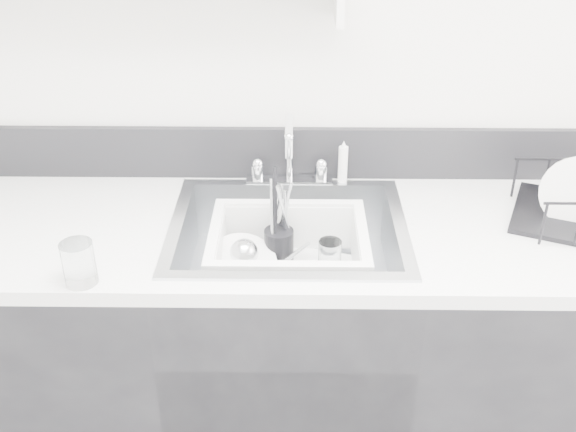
{
  "coord_description": "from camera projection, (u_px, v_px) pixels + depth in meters",
  "views": [
    {
      "loc": [
        0.02,
        -0.37,
        1.86
      ],
      "look_at": [
        0.0,
        1.14,
        0.98
      ],
      "focal_mm": 42.0,
      "sensor_mm": 36.0,
      "label": 1
    }
  ],
  "objects": [
    {
      "name": "counter_run",
      "position": [
        288.0,
        355.0,
        2.05
      ],
      "size": [
        3.2,
        0.62,
        0.92
      ],
      "color": "black",
      "rests_on": "ground"
    },
    {
      "name": "tumbler_counter",
      "position": [
        79.0,
        263.0,
        1.57
      ],
      "size": [
        0.09,
        0.09,
        0.11
      ],
      "primitive_type": "cylinder",
      "rotation": [
        0.0,
        0.0,
        -0.21
      ],
      "color": "white",
      "rests_on": "counter_run"
    },
    {
      "name": "faucet",
      "position": [
        289.0,
        166.0,
        2.0
      ],
      "size": [
        0.26,
        0.18,
        0.23
      ],
      "color": "silver",
      "rests_on": "counter_run"
    },
    {
      "name": "plate_stack",
      "position": [
        246.0,
        269.0,
        1.87
      ],
      "size": [
        0.23,
        0.23,
        0.09
      ],
      "rotation": [
        0.0,
        0.0,
        0.17
      ],
      "color": "white",
      "rests_on": "wash_tub"
    },
    {
      "name": "bowl_small",
      "position": [
        313.0,
        284.0,
        1.82
      ],
      "size": [
        0.13,
        0.13,
        0.03
      ],
      "primitive_type": "imported",
      "rotation": [
        0.0,
        0.0,
        -0.33
      ],
      "color": "white",
      "rests_on": "wash_tub"
    },
    {
      "name": "room_shell",
      "position": [
        279.0,
        6.0,
        0.74
      ],
      "size": [
        3.5,
        3.0,
        2.6
      ],
      "color": "silver",
      "rests_on": "ground"
    },
    {
      "name": "sink",
      "position": [
        288.0,
        254.0,
        1.87
      ],
      "size": [
        0.64,
        0.52,
        0.2
      ],
      "primitive_type": null,
      "color": "silver",
      "rests_on": "counter_run"
    },
    {
      "name": "tumbler_in_tub",
      "position": [
        330.0,
        256.0,
        1.89
      ],
      "size": [
        0.08,
        0.08,
        0.09
      ],
      "primitive_type": "cylinder",
      "rotation": [
        0.0,
        0.0,
        0.38
      ],
      "color": "white",
      "rests_on": "wash_tub"
    },
    {
      "name": "wash_tub",
      "position": [
        288.0,
        256.0,
        1.85
      ],
      "size": [
        0.51,
        0.46,
        0.17
      ],
      "primitive_type": null,
      "rotation": [
        0.0,
        0.0,
        -0.3
      ],
      "color": "white",
      "rests_on": "sink"
    },
    {
      "name": "utensil_cup",
      "position": [
        279.0,
        244.0,
        1.92
      ],
      "size": [
        0.08,
        0.08,
        0.28
      ],
      "rotation": [
        0.0,
        0.0,
        -0.18
      ],
      "color": "black",
      "rests_on": "wash_tub"
    },
    {
      "name": "ladle",
      "position": [
        269.0,
        266.0,
        1.85
      ],
      "size": [
        0.33,
        0.23,
        0.09
      ],
      "primitive_type": null,
      "rotation": [
        0.0,
        0.0,
        -0.43
      ],
      "color": "silver",
      "rests_on": "wash_tub"
    },
    {
      "name": "backsplash",
      "position": [
        290.0,
        153.0,
        2.04
      ],
      "size": [
        3.2,
        0.02,
        0.16
      ],
      "primitive_type": "cube",
      "color": "black",
      "rests_on": "counter_run"
    },
    {
      "name": "side_sprayer",
      "position": [
        343.0,
        162.0,
        2.01
      ],
      "size": [
        0.03,
        0.03,
        0.14
      ],
      "primitive_type": "cylinder",
      "color": "white",
      "rests_on": "counter_run"
    }
  ]
}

